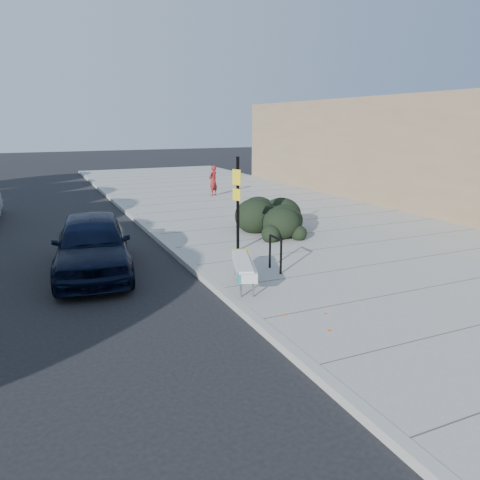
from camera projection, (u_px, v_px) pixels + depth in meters
The scene contains 9 objects.
ground at pixel (220, 294), 11.12m from camera, with size 120.00×120.00×0.00m, color black.
sidewalk_near at pixel (307, 228), 17.76m from camera, with size 11.20×50.00×0.15m, color gray.
curb_near at pixel (164, 243), 15.51m from camera, with size 0.22×50.00×0.17m, color #9E9E99.
bench at pixel (244, 265), 11.18m from camera, with size 1.10×2.10×0.63m.
bike_rack at pixel (275, 250), 12.27m from camera, with size 0.07×0.64×0.93m.
sign_post at pixel (237, 199), 13.96m from camera, with size 0.16×0.31×2.85m.
hedge at pixel (271, 212), 16.91m from camera, with size 1.77×3.54×1.33m, color black.
sedan_navy at pixel (92, 244), 12.51m from camera, with size 1.93×4.79×1.63m, color black.
pedestrian at pixel (213, 181), 24.84m from camera, with size 0.58×0.38×1.60m, color maroon.
Camera 1 is at (-3.91, -9.72, 3.98)m, focal length 35.00 mm.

